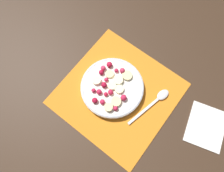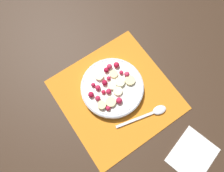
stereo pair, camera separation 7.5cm
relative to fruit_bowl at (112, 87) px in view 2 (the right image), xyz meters
The scene contains 5 objects.
ground_plane 0.03m from the fruit_bowl, 87.09° to the right, with size 3.00×3.00×0.00m, color #382619.
placemat 0.03m from the fruit_bowl, 87.09° to the right, with size 0.38×0.38×0.01m.
fruit_bowl is the anchor object (origin of this frame).
spoon 0.16m from the fruit_bowl, 66.49° to the right, with size 0.18×0.06×0.01m.
napkin 0.35m from the fruit_bowl, 75.05° to the right, with size 0.17×0.16×0.01m.
Camera 2 is at (-0.14, -0.17, 0.75)m, focal length 35.00 mm.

